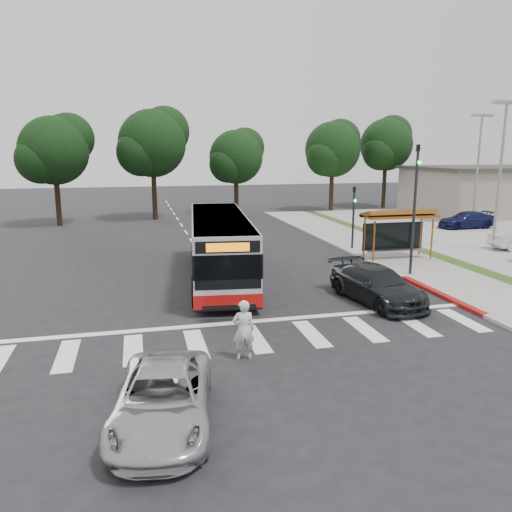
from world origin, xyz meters
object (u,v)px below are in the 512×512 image
object	(u,v)px
transit_bus	(219,247)
dark_sedan	(377,285)
silver_suv_south	(163,398)
pedestrian	(243,330)

from	to	relation	value
transit_bus	dark_sedan	world-z (taller)	transit_bus
transit_bus	silver_suv_south	xyz separation A→B (m)	(-3.50, -13.03, -0.90)
transit_bus	dark_sedan	distance (m)	7.94
transit_bus	pedestrian	distance (m)	9.89
dark_sedan	silver_suv_south	distance (m)	11.91
transit_bus	silver_suv_south	size ratio (longest dim) A/B	2.57
dark_sedan	silver_suv_south	xyz separation A→B (m)	(-9.20, -7.57, -0.09)
silver_suv_south	pedestrian	bearing A→B (deg)	60.06
pedestrian	silver_suv_south	xyz separation A→B (m)	(-2.58, -3.20, -0.28)
transit_bus	pedestrian	xyz separation A→B (m)	(-0.92, -9.83, -0.63)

